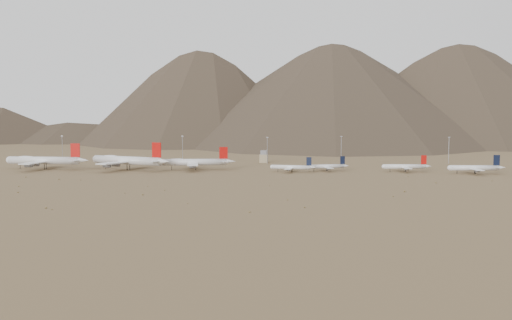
# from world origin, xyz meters

# --- Properties ---
(ground) EXTENTS (3000.00, 3000.00, 0.00)m
(ground) POSITION_xyz_m (0.00, 0.00, 0.00)
(ground) COLOR olive
(ground) RESTS_ON ground
(mountain_ridge) EXTENTS (4400.00, 1000.00, 300.00)m
(mountain_ridge) POSITION_xyz_m (0.00, 900.00, 150.00)
(mountain_ridge) COLOR #4B3B2D
(mountain_ridge) RESTS_ON ground
(widebody_west) EXTENTS (75.60, 58.00, 22.44)m
(widebody_west) POSITION_xyz_m (-150.03, 27.96, 7.74)
(widebody_west) COLOR silver
(widebody_west) RESTS_ON ground
(widebody_centre) EXTENTS (76.95, 61.49, 23.96)m
(widebody_centre) POSITION_xyz_m (-76.84, 29.68, 8.26)
(widebody_centre) COLOR silver
(widebody_centre) RESTS_ON ground
(widebody_east) EXTENTS (64.14, 50.41, 19.34)m
(widebody_east) POSITION_xyz_m (-20.71, 37.27, 6.67)
(widebody_east) COLOR silver
(widebody_east) RESTS_ON ground
(narrowbody_a) EXTENTS (37.97, 27.61, 12.58)m
(narrowbody_a) POSITION_xyz_m (62.80, 26.80, 4.08)
(narrowbody_a) COLOR silver
(narrowbody_a) RESTS_ON ground
(narrowbody_b) EXTENTS (35.67, 26.62, 12.26)m
(narrowbody_b) POSITION_xyz_m (91.21, 39.03, 3.98)
(narrowbody_b) COLOR silver
(narrowbody_b) RESTS_ON ground
(narrowbody_c) EXTENTS (40.93, 29.73, 13.56)m
(narrowbody_c) POSITION_xyz_m (154.97, 40.57, 4.40)
(narrowbody_c) COLOR silver
(narrowbody_c) RESTS_ON ground
(narrowbody_d) EXTENTS (45.72, 33.05, 15.10)m
(narrowbody_d) POSITION_xyz_m (206.95, 28.94, 4.90)
(narrowbody_d) COLOR silver
(narrowbody_d) RESTS_ON ground
(control_tower) EXTENTS (8.00, 8.00, 12.00)m
(control_tower) POSITION_xyz_m (30.00, 120.00, 5.32)
(control_tower) COLOR tan
(control_tower) RESTS_ON ground
(mast_far_west) EXTENTS (2.00, 0.60, 25.70)m
(mast_far_west) POSITION_xyz_m (-176.95, 119.73, 14.20)
(mast_far_west) COLOR gray
(mast_far_west) RESTS_ON ground
(mast_west) EXTENTS (2.00, 0.60, 25.70)m
(mast_west) POSITION_xyz_m (-54.48, 132.07, 14.20)
(mast_west) COLOR gray
(mast_west) RESTS_ON ground
(mast_centre) EXTENTS (2.00, 0.60, 25.70)m
(mast_centre) POSITION_xyz_m (34.70, 106.73, 14.20)
(mast_centre) COLOR gray
(mast_centre) RESTS_ON ground
(mast_east) EXTENTS (2.00, 0.60, 25.70)m
(mast_east) POSITION_xyz_m (105.77, 139.26, 14.20)
(mast_east) COLOR gray
(mast_east) RESTS_ON ground
(mast_far_east) EXTENTS (2.00, 0.60, 25.70)m
(mast_far_east) POSITION_xyz_m (207.90, 129.80, 14.20)
(mast_far_east) COLOR gray
(mast_far_east) RESTS_ON ground
(desert_scrub) EXTENTS (431.00, 182.20, 0.98)m
(desert_scrub) POSITION_xyz_m (-19.91, -106.39, 0.35)
(desert_scrub) COLOR brown
(desert_scrub) RESTS_ON ground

